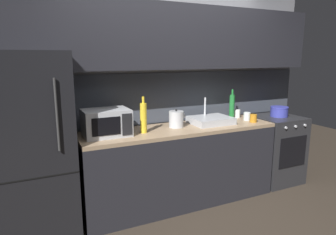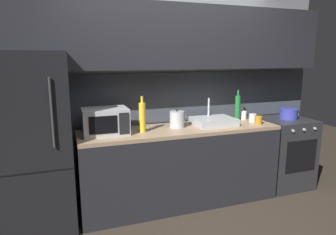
{
  "view_description": "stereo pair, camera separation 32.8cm",
  "coord_description": "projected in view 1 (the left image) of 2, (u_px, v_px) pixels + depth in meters",
  "views": [
    {
      "loc": [
        -1.53,
        -2.01,
        1.69
      ],
      "look_at": [
        -0.15,
        0.9,
        1.03
      ],
      "focal_mm": 31.89,
      "sensor_mm": 36.0,
      "label": 1
    },
    {
      "loc": [
        -1.23,
        -2.13,
        1.69
      ],
      "look_at": [
        -0.15,
        0.9,
        1.03
      ],
      "focal_mm": 31.89,
      "sensor_mm": 36.0,
      "label": 2
    }
  ],
  "objects": [
    {
      "name": "wine_bottle_yellow",
      "position": [
        143.0,
        118.0,
        3.12
      ],
      "size": [
        0.07,
        0.07,
        0.38
      ],
      "color": "gold",
      "rests_on": "counter_run"
    },
    {
      "name": "kettle",
      "position": [
        176.0,
        119.0,
        3.38
      ],
      "size": [
        0.2,
        0.17,
        0.21
      ],
      "color": "#B7BABF",
      "rests_on": "counter_run"
    },
    {
      "name": "oven_range",
      "position": [
        275.0,
        149.0,
        4.09
      ],
      "size": [
        0.6,
        0.62,
        0.9
      ],
      "color": "#232326",
      "rests_on": "ground"
    },
    {
      "name": "mug_white",
      "position": [
        237.0,
        114.0,
        3.92
      ],
      "size": [
        0.08,
        0.08,
        0.11
      ],
      "primitive_type": "cylinder",
      "color": "silver",
      "rests_on": "counter_run"
    },
    {
      "name": "mug_amber",
      "position": [
        253.0,
        118.0,
        3.65
      ],
      "size": [
        0.08,
        0.08,
        0.1
      ],
      "primitive_type": "cylinder",
      "color": "#B27019",
      "rests_on": "counter_run"
    },
    {
      "name": "sink_basin",
      "position": [
        211.0,
        120.0,
        3.58
      ],
      "size": [
        0.48,
        0.38,
        0.3
      ],
      "color": "#ADAFB5",
      "rests_on": "counter_run"
    },
    {
      "name": "microwave",
      "position": [
        106.0,
        123.0,
        3.02
      ],
      "size": [
        0.46,
        0.35,
        0.27
      ],
      "color": "#A8AAAF",
      "rests_on": "counter_run"
    },
    {
      "name": "back_wall",
      "position": [
        169.0,
        69.0,
        3.51
      ],
      "size": [
        4.01,
        0.44,
        2.5
      ],
      "color": "slate",
      "rests_on": "ground"
    },
    {
      "name": "cooking_pot",
      "position": [
        279.0,
        112.0,
        3.99
      ],
      "size": [
        0.23,
        0.23,
        0.13
      ],
      "color": "#333899",
      "rests_on": "oven_range"
    },
    {
      "name": "counter_run",
      "position": [
        180.0,
        165.0,
        3.47
      ],
      "size": [
        2.27,
        0.6,
        0.9
      ],
      "color": "black",
      "rests_on": "ground"
    },
    {
      "name": "wine_bottle_green",
      "position": [
        232.0,
        106.0,
        3.83
      ],
      "size": [
        0.07,
        0.07,
        0.38
      ],
      "color": "#1E6B2D",
      "rests_on": "counter_run"
    },
    {
      "name": "mug_clear",
      "position": [
        247.0,
        116.0,
        3.76
      ],
      "size": [
        0.09,
        0.09,
        0.1
      ],
      "primitive_type": "cylinder",
      "color": "silver",
      "rests_on": "counter_run"
    },
    {
      "name": "refrigerator",
      "position": [
        34.0,
        147.0,
        2.75
      ],
      "size": [
        0.68,
        0.69,
        1.74
      ],
      "color": "black",
      "rests_on": "ground"
    }
  ]
}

